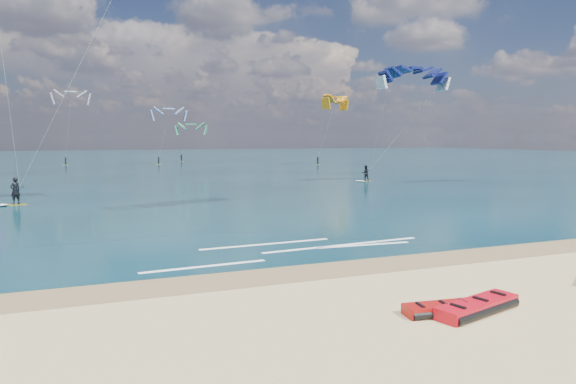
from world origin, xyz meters
The scene contains 9 objects.
ground centered at (0.00, 40.00, 0.00)m, with size 320.00×320.00×0.00m, color tan.
wet_sand_strip centered at (0.00, 3.00, 0.00)m, with size 320.00×2.40×0.01m, color brown.
sea centered at (0.00, 104.00, 0.02)m, with size 320.00×200.00×0.04m, color #092A32.
packed_kite_left centered at (4.00, -2.86, 0.00)m, with size 3.22×1.13×0.41m, color red, non-canonical shape.
packed_kite_mid centered at (2.94, -2.58, 0.00)m, with size 2.27×0.98×0.36m, color #A80E0B, non-canonical shape.
kitesurfer_main centered at (-9.38, 24.57, 9.77)m, with size 12.12×9.57×19.00m.
kitesurfer_far centered at (24.46, 34.40, 7.19)m, with size 9.35×6.91×13.73m.
shoreline_foam centered at (2.50, 6.62, 0.04)m, with size 13.32×3.59×0.01m.
distant_kites centered at (-4.29, 80.52, 5.56)m, with size 85.23×34.58×12.87m.
Camera 1 is at (-6.12, -14.16, 4.96)m, focal length 32.00 mm.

